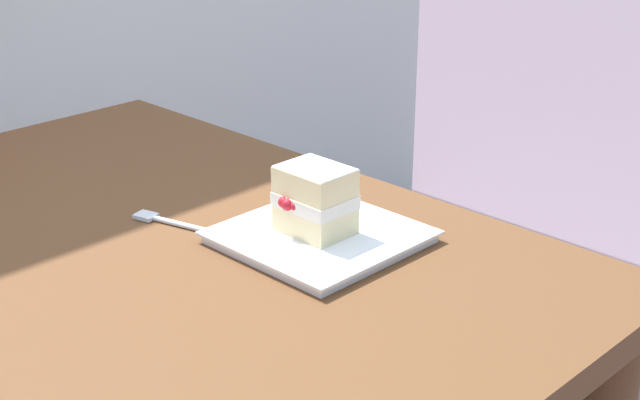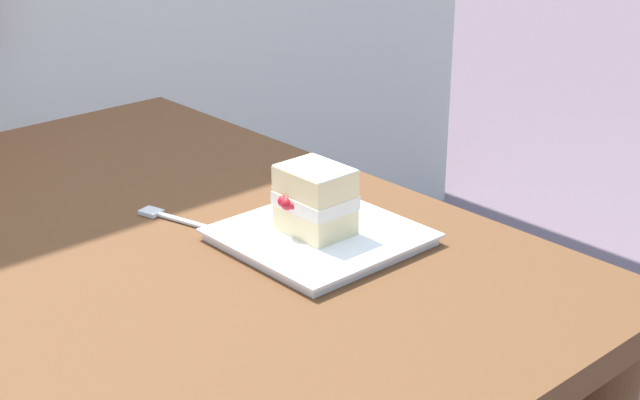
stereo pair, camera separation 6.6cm
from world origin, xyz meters
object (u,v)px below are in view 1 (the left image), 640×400
Objects in this scene: patio_table at (149,325)px; dessert_plate at (320,237)px; cake_slice at (315,200)px; dessert_fork at (178,224)px.

dessert_plate is at bearing -134.23° from patio_table.
patio_table is 12.30× the size of cake_slice.
patio_table is 6.85× the size of dessert_fork.
patio_table is at bearing 45.77° from dessert_plate.
cake_slice is at bearing -134.12° from patio_table.
dessert_plate is 2.51× the size of cake_slice.
cake_slice is at bearing 42.22° from dessert_plate.
dessert_plate reaches higher than patio_table.
dessert_plate is 0.20m from dessert_fork.
dessert_plate is at bearing -150.32° from dessert_fork.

